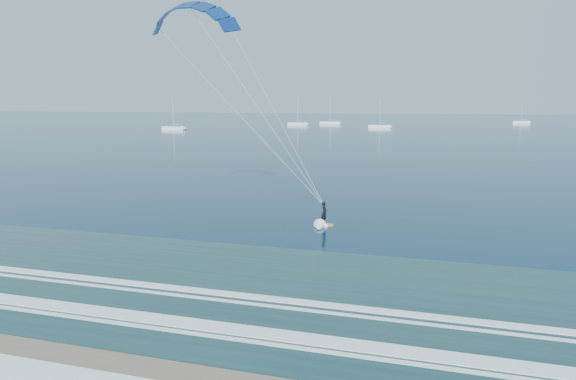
% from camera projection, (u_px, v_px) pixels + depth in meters
% --- Properties ---
extents(ground, '(900.00, 900.00, 0.00)m').
position_uv_depth(ground, '(19.00, 367.00, 20.37)').
color(ground, '#083148').
rests_on(ground, ground).
extents(kitesurfer_rig, '(16.04, 6.08, 19.32)m').
position_uv_depth(kitesurfer_rig, '(256.00, 106.00, 41.60)').
color(kitesurfer_rig, gold).
rests_on(kitesurfer_rig, ground).
extents(sailboat_0, '(8.86, 2.40, 12.02)m').
position_uv_depth(sailboat_0, '(174.00, 128.00, 192.83)').
color(sailboat_0, white).
rests_on(sailboat_0, ground).
extents(sailboat_1, '(8.95, 2.40, 12.25)m').
position_uv_depth(sailboat_1, '(298.00, 124.00, 230.70)').
color(sailboat_1, white).
rests_on(sailboat_1, ground).
extents(sailboat_2, '(9.56, 2.40, 12.77)m').
position_uv_depth(sailboat_2, '(330.00, 123.00, 240.50)').
color(sailboat_2, white).
rests_on(sailboat_2, ground).
extents(sailboat_3, '(8.72, 2.40, 12.09)m').
position_uv_depth(sailboat_3, '(380.00, 126.00, 205.10)').
color(sailboat_3, white).
rests_on(sailboat_3, ground).
extents(sailboat_4, '(7.67, 2.40, 10.58)m').
position_uv_depth(sailboat_4, '(521.00, 122.00, 249.27)').
color(sailboat_4, white).
rests_on(sailboat_4, ground).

